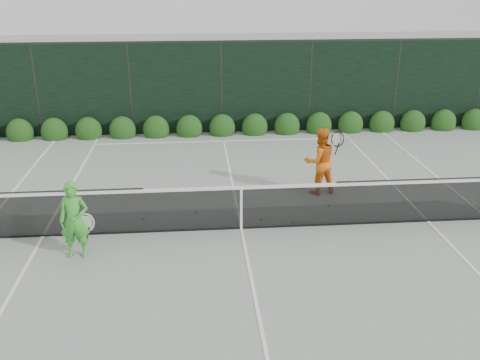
{
  "coord_description": "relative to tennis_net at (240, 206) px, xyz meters",
  "views": [
    {
      "loc": [
        -0.92,
        -10.18,
        5.07
      ],
      "look_at": [
        -0.0,
        0.3,
        1.0
      ],
      "focal_mm": 40.0,
      "sensor_mm": 36.0,
      "label": 1
    }
  ],
  "objects": [
    {
      "name": "ground",
      "position": [
        0.02,
        0.0,
        -0.53
      ],
      "size": [
        80.0,
        80.0,
        0.0
      ],
      "primitive_type": "plane",
      "color": "gray",
      "rests_on": "ground"
    },
    {
      "name": "tennis_net",
      "position": [
        0.0,
        0.0,
        0.0
      ],
      "size": [
        12.9,
        0.1,
        1.07
      ],
      "color": "#11331F",
      "rests_on": "ground"
    },
    {
      "name": "player_woman",
      "position": [
        -3.2,
        -0.88,
        0.22
      ],
      "size": [
        0.63,
        0.38,
        1.51
      ],
      "rotation": [
        0.0,
        0.0,
        -0.03
      ],
      "color": "green",
      "rests_on": "ground"
    },
    {
      "name": "player_man",
      "position": [
        2.1,
        1.84,
        0.3
      ],
      "size": [
        0.96,
        0.78,
        1.65
      ],
      "rotation": [
        0.0,
        0.0,
        3.36
      ],
      "color": "orange",
      "rests_on": "ground"
    },
    {
      "name": "court_lines",
      "position": [
        0.02,
        0.0,
        -0.53
      ],
      "size": [
        11.03,
        23.83,
        0.01
      ],
      "color": "white",
      "rests_on": "ground"
    },
    {
      "name": "windscreen_fence",
      "position": [
        0.02,
        -2.71,
        0.98
      ],
      "size": [
        32.0,
        21.07,
        3.06
      ],
      "color": "black",
      "rests_on": "ground"
    },
    {
      "name": "hedge_row",
      "position": [
        0.02,
        7.15,
        -0.3
      ],
      "size": [
        31.66,
        0.65,
        0.94
      ],
      "color": "#13340E",
      "rests_on": "ground"
    },
    {
      "name": "tennis_balls",
      "position": [
        0.16,
        0.62,
        -0.5
      ],
      "size": [
        4.33,
        0.89,
        0.07
      ],
      "color": "#B9EC34",
      "rests_on": "ground"
    }
  ]
}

